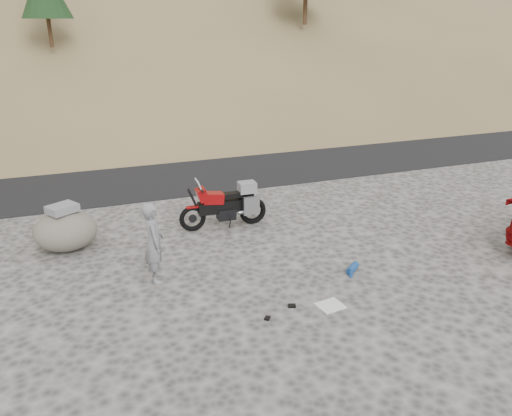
% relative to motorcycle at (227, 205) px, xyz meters
% --- Properties ---
extents(ground, '(140.00, 140.00, 0.00)m').
position_rel_motorcycle_xyz_m(ground, '(-0.04, -2.78, -0.62)').
color(ground, '#3B3A37').
rests_on(ground, ground).
extents(road, '(120.00, 7.00, 0.05)m').
position_rel_motorcycle_xyz_m(road, '(-0.04, 6.22, -0.62)').
color(road, black).
rests_on(road, ground).
extents(motorcycle, '(2.43, 0.71, 1.44)m').
position_rel_motorcycle_xyz_m(motorcycle, '(0.00, 0.00, 0.00)').
color(motorcycle, black).
rests_on(motorcycle, ground).
extents(man, '(0.46, 0.67, 1.79)m').
position_rel_motorcycle_xyz_m(man, '(-2.34, -2.32, -0.62)').
color(man, gray).
rests_on(man, ground).
extents(boulder, '(1.83, 1.69, 1.15)m').
position_rel_motorcycle_xyz_m(boulder, '(-4.12, -0.01, -0.11)').
color(boulder, '#524E46').
rests_on(boulder, ground).
extents(gear_white_cloth, '(0.55, 0.51, 0.02)m').
position_rel_motorcycle_xyz_m(gear_white_cloth, '(0.69, -4.57, -0.61)').
color(gear_white_cloth, white).
rests_on(gear_white_cloth, ground).
extents(gear_blue_mat, '(0.42, 0.39, 0.17)m').
position_rel_motorcycle_xyz_m(gear_blue_mat, '(1.84, -3.46, -0.53)').
color(gear_blue_mat, navy).
rests_on(gear_blue_mat, ground).
extents(gear_bottle, '(0.09, 0.09, 0.21)m').
position_rel_motorcycle_xyz_m(gear_bottle, '(1.67, -3.68, -0.51)').
color(gear_bottle, navy).
rests_on(gear_bottle, ground).
extents(gear_glove_a, '(0.18, 0.15, 0.04)m').
position_rel_motorcycle_xyz_m(gear_glove_a, '(-0.03, -4.33, -0.59)').
color(gear_glove_a, black).
rests_on(gear_glove_a, ground).
extents(gear_glove_b, '(0.14, 0.15, 0.04)m').
position_rel_motorcycle_xyz_m(gear_glove_b, '(-0.64, -4.56, -0.60)').
color(gear_glove_b, black).
rests_on(gear_glove_b, ground).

